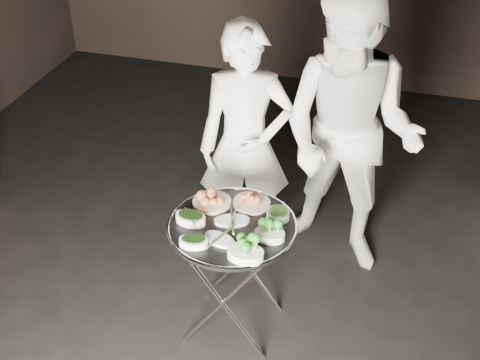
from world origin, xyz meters
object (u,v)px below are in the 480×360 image
(tray_stand, at_px, (233,273))
(waiter_right, at_px, (350,136))
(waiter_left, at_px, (246,146))
(serving_tray, at_px, (232,227))

(tray_stand, relative_size, waiter_right, 0.40)
(tray_stand, xyz_separation_m, waiter_left, (-0.13, 0.74, 0.39))
(waiter_left, distance_m, waiter_right, 0.64)
(waiter_left, relative_size, waiter_right, 0.86)
(tray_stand, xyz_separation_m, serving_tray, (0.00, 0.00, 0.33))
(waiter_right, bearing_deg, serving_tray, -109.38)
(waiter_left, bearing_deg, waiter_right, -8.32)
(waiter_right, bearing_deg, waiter_left, -160.90)
(serving_tray, height_order, waiter_right, waiter_right)
(tray_stand, relative_size, waiter_left, 0.46)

